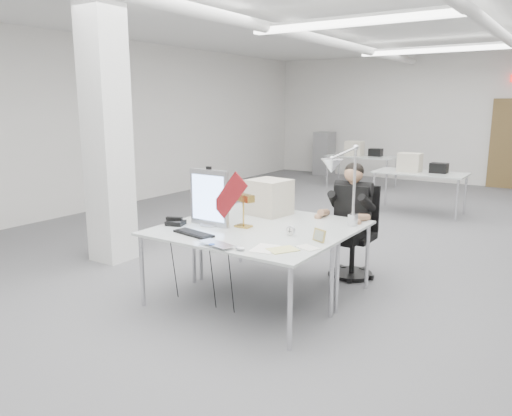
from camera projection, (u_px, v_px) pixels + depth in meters
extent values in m
cube|color=#59585B|center=(340.00, 250.00, 6.90)|extent=(10.00, 14.00, 0.02)
cube|color=white|center=(349.00, 4.00, 6.24)|extent=(10.00, 14.00, 0.02)
cube|color=silver|center=(460.00, 119.00, 12.29)|extent=(10.00, 0.02, 3.20)
cube|color=silver|center=(95.00, 125.00, 9.28)|extent=(0.02, 14.00, 3.20)
cube|color=white|center=(107.00, 135.00, 6.18)|extent=(0.45, 0.45, 3.20)
cube|color=brown|center=(512.00, 144.00, 11.70)|extent=(0.95, 0.08, 2.10)
cylinder|color=silver|center=(268.00, 27.00, 6.93)|extent=(0.16, 13.60, 0.16)
cylinder|color=silver|center=(467.00, 8.00, 5.52)|extent=(0.16, 13.60, 0.16)
cube|color=white|center=(349.00, 23.00, 6.29)|extent=(2.80, 0.14, 0.08)
cube|color=white|center=(432.00, 50.00, 9.55)|extent=(2.80, 0.14, 0.08)
cube|color=silver|center=(234.00, 238.00, 4.71)|extent=(1.80, 0.90, 0.02)
cube|color=silver|center=(282.00, 219.00, 5.44)|extent=(1.80, 0.90, 0.02)
cube|color=silver|center=(420.00, 173.00, 9.09)|extent=(1.60, 0.80, 0.02)
cube|color=silver|center=(362.00, 156.00, 11.96)|extent=(1.60, 0.80, 0.02)
cube|color=gray|center=(324.00, 153.00, 14.09)|extent=(0.45, 0.55, 1.20)
cube|color=#A4A3A8|center=(209.00, 198.00, 5.07)|extent=(0.47, 0.05, 0.58)
cube|color=maroon|center=(230.00, 195.00, 4.88)|extent=(0.45, 0.04, 0.49)
cube|color=black|center=(194.00, 234.00, 4.76)|extent=(0.47, 0.22, 0.02)
imported|color=#A7A7AC|center=(212.00, 246.00, 4.34)|extent=(0.41, 0.31, 0.03)
ellipsoid|color=silver|center=(240.00, 248.00, 4.25)|extent=(0.11, 0.08, 0.04)
cube|color=black|center=(176.00, 223.00, 5.14)|extent=(0.22, 0.21, 0.04)
cube|color=#A88B48|center=(203.00, 215.00, 5.33)|extent=(0.16, 0.04, 0.12)
cube|color=tan|center=(319.00, 235.00, 4.52)|extent=(0.15, 0.09, 0.12)
cylinder|color=silver|center=(291.00, 230.00, 4.73)|extent=(0.09, 0.03, 0.09)
cube|color=white|center=(265.00, 249.00, 4.30)|extent=(0.25, 0.31, 0.01)
cube|color=#D8D481|center=(283.00, 250.00, 4.26)|extent=(0.28, 0.31, 0.01)
cube|color=silver|center=(308.00, 248.00, 4.33)|extent=(0.23, 0.19, 0.01)
cube|color=#C0B69F|center=(269.00, 197.00, 5.60)|extent=(0.47, 0.45, 0.40)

